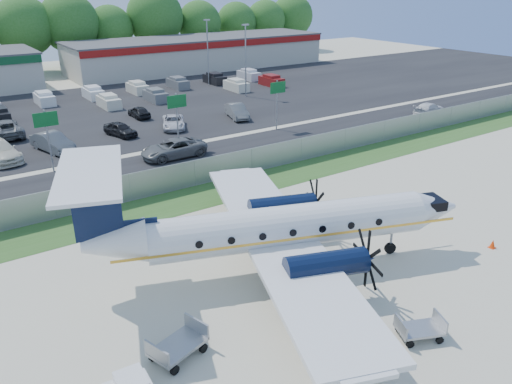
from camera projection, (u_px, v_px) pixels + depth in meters
ground at (319, 269)px, 26.36m from camera, size 170.00×170.00×0.00m
grass_verge at (209, 194)px, 35.51m from camera, size 170.00×4.00×0.02m
access_road at (167, 166)px, 40.85m from camera, size 170.00×8.00×0.02m
parking_lot at (89, 114)px, 56.87m from camera, size 170.00×32.00×0.02m
perimeter_fence at (195, 173)px, 36.65m from camera, size 120.00×0.06×1.99m
building_east at (199, 53)px, 86.02m from camera, size 44.40×12.40×5.24m
sign_left at (47, 128)px, 38.31m from camera, size 1.80×0.26×5.00m
sign_mid at (177, 109)px, 43.97m from camera, size 1.80×0.26×5.00m
sign_right at (277, 94)px, 49.64m from camera, size 1.80×0.26×5.00m
light_pole_ne at (246, 56)px, 63.62m from camera, size 0.90×0.35×9.09m
light_pole_se at (208, 48)px, 71.25m from camera, size 0.90×0.35×9.09m
tree_line at (27, 73)px, 82.82m from camera, size 112.00×6.00×14.00m
aircraft at (281, 227)px, 25.39m from camera, size 20.79×20.25×6.38m
baggage_cart_near at (178, 345)px, 20.00m from camera, size 2.57×1.98×1.19m
baggage_cart_far at (420, 328)px, 21.10m from camera, size 2.19×1.79×1.00m
cone_nose at (493, 244)px, 28.33m from camera, size 0.35×0.35×0.50m
cone_starboard_wing at (236, 171)px, 39.11m from camera, size 0.40×0.40×0.56m
road_car_mid at (174, 157)px, 43.05m from camera, size 5.64×2.62×1.57m
road_car_east at (428, 115)px, 56.71m from camera, size 4.92×2.67×1.35m
parked_car_a at (1, 160)px, 42.26m from camera, size 3.35×6.22×1.71m
parked_car_b at (54, 151)px, 44.63m from camera, size 3.10×5.28×1.65m
parked_car_c at (121, 136)px, 48.94m from camera, size 2.63×4.25×1.35m
parked_car_d at (174, 128)px, 51.49m from camera, size 3.85×5.17×1.31m
parked_car_e at (237, 118)px, 55.33m from camera, size 2.80×4.96×1.55m
parked_car_f at (7, 137)px, 48.75m from camera, size 2.80×6.01×1.67m
parked_car_g at (139, 117)px, 55.55m from camera, size 1.54×3.79×1.29m
far_parking_rows at (77, 106)px, 60.69m from camera, size 56.00×10.00×1.60m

